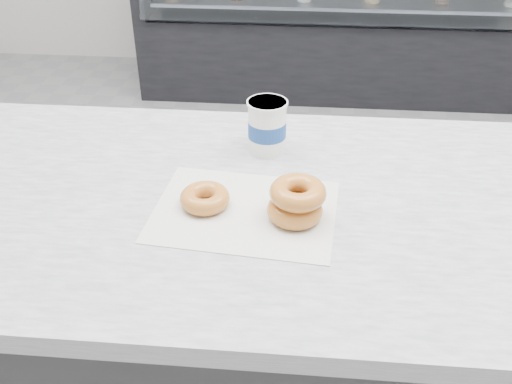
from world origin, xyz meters
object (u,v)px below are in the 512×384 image
display_case (335,11)px  counter (367,361)px  donut_stack (296,201)px  donut_single (205,198)px  coffee_cup (267,126)px

display_case → counter: bearing=-90.0°
donut_stack → donut_single: bearing=172.3°
display_case → donut_single: bearing=-97.4°
donut_single → coffee_cup: bearing=65.8°
donut_single → donut_stack: 0.18m
coffee_cup → display_case: bearing=93.8°
counter → donut_stack: (-0.18, -0.06, 0.49)m
counter → donut_stack: bearing=-162.6°
counter → display_case: bearing=90.0°
counter → display_case: 2.72m
donut_single → counter: bearing=5.5°
counter → display_case: size_ratio=1.28×
coffee_cup → donut_single: bearing=-104.7°
display_case → donut_stack: size_ratio=16.42×
display_case → donut_single: (-0.36, -2.76, 0.43)m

